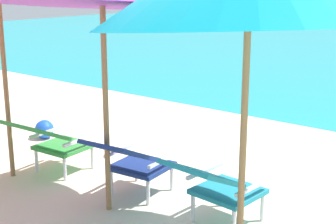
% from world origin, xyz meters
% --- Properties ---
extents(ground_plane, '(40.00, 40.00, 0.00)m').
position_xyz_m(ground_plane, '(0.00, 4.00, 0.00)').
color(ground_plane, beige).
extents(lounge_chair_left, '(0.59, 0.91, 0.68)m').
position_xyz_m(lounge_chair_left, '(-1.07, -0.39, 0.40)').
color(lounge_chair_left, '#338E3D').
rests_on(lounge_chair_left, ground_plane).
extents(lounge_chair_center, '(0.62, 0.92, 0.68)m').
position_xyz_m(lounge_chair_center, '(0.01, -0.31, 0.40)').
color(lounge_chair_center, navy).
rests_on(lounge_chair_center, ground_plane).
extents(lounge_chair_right, '(0.61, 0.92, 0.68)m').
position_xyz_m(lounge_chair_right, '(0.97, -0.30, 0.40)').
color(lounge_chair_right, teal).
rests_on(lounge_chair_right, ground_plane).
extents(beach_ball, '(0.25, 0.25, 0.25)m').
position_xyz_m(beach_ball, '(-2.21, 0.39, 0.13)').
color(beach_ball, blue).
rests_on(beach_ball, ground_plane).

